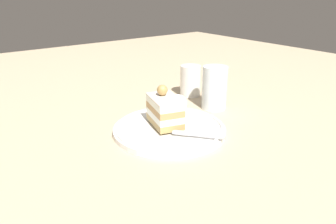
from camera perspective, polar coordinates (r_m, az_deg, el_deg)
name	(u,v)px	position (r m, az deg, el deg)	size (l,w,h in m)	color
ground_plane	(159,135)	(0.71, -1.52, -4.13)	(2.40, 2.40, 0.00)	tan
dessert_plate	(168,128)	(0.72, 0.00, -2.83)	(0.25, 0.25, 0.02)	white
cake_slice	(165,110)	(0.71, -0.56, 0.34)	(0.08, 0.11, 0.09)	tan
whipped_cream_dollop	(178,103)	(0.78, 1.81, 1.54)	(0.04, 0.04, 0.04)	white
fork	(196,135)	(0.67, 5.06, -4.01)	(0.07, 0.09, 0.00)	silver
drink_glass_near	(190,83)	(0.95, 3.98, 5.23)	(0.06, 0.06, 0.09)	white
drink_glass_far	(214,90)	(0.85, 8.23, 3.95)	(0.07, 0.07, 0.11)	silver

